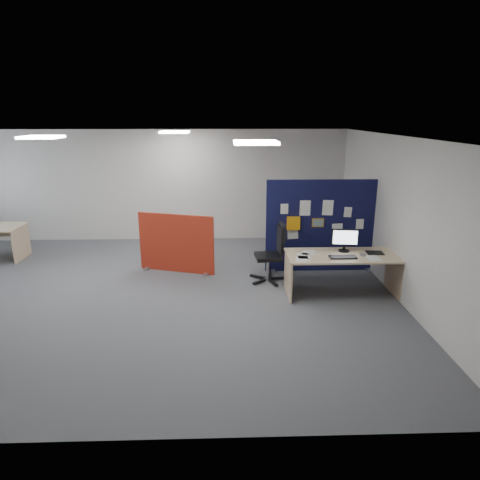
{
  "coord_description": "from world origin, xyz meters",
  "views": [
    {
      "loc": [
        1.59,
        -6.96,
        3.05
      ],
      "look_at": [
        1.82,
        -0.05,
        1.0
      ],
      "focal_mm": 32.0,
      "sensor_mm": 36.0,
      "label": 1
    }
  ],
  "objects_px": {
    "monitor_main": "(345,239)",
    "office_chair": "(274,249)",
    "navy_divider": "(321,226)",
    "red_divider": "(176,244)",
    "main_desk": "(341,263)"
  },
  "relations": [
    {
      "from": "monitor_main",
      "to": "office_chair",
      "type": "relative_size",
      "value": 0.42
    },
    {
      "from": "red_divider",
      "to": "navy_divider",
      "type": "bearing_deg",
      "value": 17.02
    },
    {
      "from": "monitor_main",
      "to": "office_chair",
      "type": "distance_m",
      "value": 1.31
    },
    {
      "from": "main_desk",
      "to": "monitor_main",
      "type": "xyz_separation_m",
      "value": [
        0.07,
        0.14,
        0.39
      ]
    },
    {
      "from": "navy_divider",
      "to": "red_divider",
      "type": "xyz_separation_m",
      "value": [
        -2.87,
        0.01,
        -0.34
      ]
    },
    {
      "from": "monitor_main",
      "to": "office_chair",
      "type": "xyz_separation_m",
      "value": [
        -1.17,
        0.49,
        -0.33
      ]
    },
    {
      "from": "main_desk",
      "to": "red_divider",
      "type": "distance_m",
      "value": 3.21
    },
    {
      "from": "navy_divider",
      "to": "monitor_main",
      "type": "relative_size",
      "value": 4.89
    },
    {
      "from": "monitor_main",
      "to": "red_divider",
      "type": "relative_size",
      "value": 0.3
    },
    {
      "from": "red_divider",
      "to": "office_chair",
      "type": "bearing_deg",
      "value": 0.91
    },
    {
      "from": "navy_divider",
      "to": "main_desk",
      "type": "height_order",
      "value": "navy_divider"
    },
    {
      "from": "main_desk",
      "to": "red_divider",
      "type": "xyz_separation_m",
      "value": [
        -2.99,
        1.18,
        0.01
      ]
    },
    {
      "from": "main_desk",
      "to": "monitor_main",
      "type": "distance_m",
      "value": 0.42
    },
    {
      "from": "navy_divider",
      "to": "main_desk",
      "type": "relative_size",
      "value": 1.16
    },
    {
      "from": "monitor_main",
      "to": "red_divider",
      "type": "xyz_separation_m",
      "value": [
        -3.05,
        1.04,
        -0.38
      ]
    }
  ]
}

